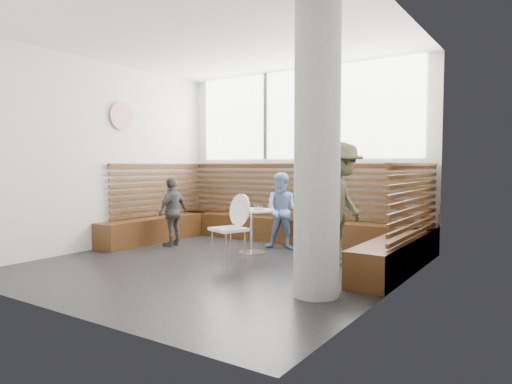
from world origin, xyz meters
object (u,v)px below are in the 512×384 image
Objects in this scene: concrete_column at (317,150)px; cafe_chair at (232,222)px; adult_man at (341,203)px; child_left at (173,212)px; child_back at (283,211)px; cafe_table at (252,222)px.

concrete_column is 3.18× the size of cafe_chair.
adult_man is (-0.43, 1.67, -0.72)m from concrete_column.
child_left is (-3.48, 1.40, -0.99)m from concrete_column.
adult_man is at bearing 48.51° from cafe_chair.
child_back is 1.07× the size of child_left.
concrete_column reaches higher than cafe_table.
child_left reaches higher than cafe_table.
child_left is at bearing -174.69° from child_back.
adult_man is (1.39, 0.77, 0.29)m from cafe_chair.
cafe_table is 0.55× the size of child_back.
concrete_column is at bearing -165.31° from adult_man.
cafe_chair is 1.74m from child_left.
cafe_table is at bearing -128.49° from child_back.
adult_man reaches higher than cafe_chair.
child_back reaches higher than child_left.
cafe_chair is (0.11, -0.68, 0.08)m from cafe_table.
child_left is at bearing 95.52° from adult_man.
child_back is at bearing 104.92° from cafe_chair.
concrete_column is at bearing -39.50° from cafe_table.
concrete_column is 4.48× the size of cafe_table.
cafe_table is at bearing 140.50° from concrete_column.
concrete_column reaches higher than adult_man.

